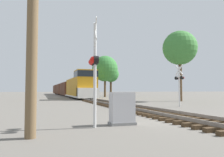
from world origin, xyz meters
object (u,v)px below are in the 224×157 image
Objects in this scene: tree_far_right at (180,48)px; tree_mid_background at (105,69)px; crossing_signal_far at (179,81)px; crossing_signal_near at (94,64)px; relay_cabinet at (122,109)px; tree_deep_background at (111,74)px; freight_train at (65,89)px.

tree_mid_background is (-4.37, 20.66, -0.94)m from tree_far_right.
crossing_signal_far is at bearing -93.29° from tree_mid_background.
crossing_signal_near is at bearing -133.86° from tree_far_right.
crossing_signal_far is at bearing -126.13° from tree_far_right.
relay_cabinet is at bearing 111.95° from crossing_signal_near.
relay_cabinet is at bearing -107.40° from tree_deep_background.
freight_train is at bearing -177.78° from crossing_signal_near.
tree_deep_background reaches higher than freight_train.
crossing_signal_near is 1.15× the size of crossing_signal_far.
tree_mid_background reaches higher than freight_train.
relay_cabinet is at bearing -105.31° from tree_mid_background.
crossing_signal_far is at bearing -99.33° from tree_deep_background.
tree_far_right is at bearing -90.96° from tree_deep_background.
tree_deep_background is at bearing 168.53° from crossing_signal_near.
relay_cabinet is (-3.37, -53.00, -1.17)m from freight_train.
freight_train is 15.28× the size of crossing_signal_near.
tree_far_right is 21.14m from tree_mid_background.
crossing_signal_far is 11.51m from relay_cabinet.
crossing_signal_near is at bearing -165.26° from relay_cabinet.
crossing_signal_far is at bearing -83.69° from freight_train.
relay_cabinet is 50.21m from tree_deep_background.
tree_far_right is 31.69m from tree_deep_background.
tree_far_right is at bearing -78.06° from tree_mid_background.
tree_deep_background is at bearing 89.04° from tree_far_right.
crossing_signal_near is at bearing 122.59° from crossing_signal_far.
crossing_signal_near is 2.24m from relay_cabinet.
tree_deep_background is (6.56, 39.92, 3.53)m from crossing_signal_far.
tree_deep_background is (4.90, 11.00, -0.32)m from tree_mid_background.
freight_train is 18.17m from tree_mid_background.
tree_deep_background reaches higher than crossing_signal_near.
tree_far_right is (15.70, 16.34, 4.60)m from crossing_signal_near.
crossing_signal_far is 29.22m from tree_mid_background.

